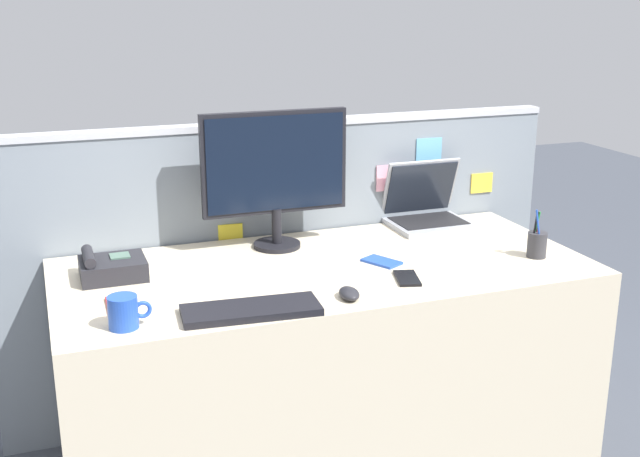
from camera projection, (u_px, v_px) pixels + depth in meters
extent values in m
cube|color=beige|center=(325.00, 366.00, 2.82)|extent=(1.81, 0.82, 0.75)
cube|color=gray|center=(286.00, 271.00, 3.16)|extent=(2.23, 0.06, 1.16)
cube|color=#B7BAC1|center=(284.00, 123.00, 2.99)|extent=(2.23, 0.07, 0.02)
cube|color=#66ADD1|center=(429.00, 149.00, 3.20)|extent=(0.11, 0.01, 0.09)
cube|color=pink|center=(388.00, 178.00, 3.17)|extent=(0.10, 0.01, 0.10)
cube|color=yellow|center=(231.00, 236.00, 3.00)|extent=(0.09, 0.01, 0.09)
cube|color=yellow|center=(482.00, 183.00, 3.33)|extent=(0.10, 0.01, 0.08)
cylinder|color=black|center=(277.00, 245.00, 2.91)|extent=(0.17, 0.17, 0.02)
cylinder|color=black|center=(277.00, 226.00, 2.89)|extent=(0.04, 0.04, 0.13)
cube|color=black|center=(275.00, 162.00, 2.83)|extent=(0.54, 0.03, 0.37)
cube|color=black|center=(276.00, 163.00, 2.82)|extent=(0.51, 0.01, 0.34)
cube|color=#9EA0A8|center=(429.00, 224.00, 3.16)|extent=(0.31, 0.27, 0.02)
cube|color=black|center=(428.00, 221.00, 3.17)|extent=(0.27, 0.20, 0.00)
cube|color=#9EA0A8|center=(420.00, 188.00, 3.21)|extent=(0.31, 0.09, 0.24)
cube|color=black|center=(421.00, 189.00, 3.20)|extent=(0.29, 0.08, 0.22)
cube|color=#232328|center=(113.00, 269.00, 2.59)|extent=(0.21, 0.17, 0.06)
cube|color=#4C6B5B|center=(120.00, 256.00, 2.61)|extent=(0.06, 0.06, 0.01)
cylinder|color=#232328|center=(89.00, 257.00, 2.55)|extent=(0.04, 0.16, 0.04)
cube|color=black|center=(251.00, 310.00, 2.31)|extent=(0.41, 0.18, 0.02)
ellipsoid|color=#232328|center=(349.00, 293.00, 2.42)|extent=(0.07, 0.11, 0.03)
cylinder|color=#333338|center=(537.00, 245.00, 2.79)|extent=(0.07, 0.07, 0.09)
cylinder|color=blue|center=(539.00, 229.00, 2.76)|extent=(0.02, 0.03, 0.14)
cylinder|color=black|center=(535.00, 230.00, 2.77)|extent=(0.02, 0.01, 0.13)
cylinder|color=red|center=(538.00, 229.00, 2.78)|extent=(0.01, 0.01, 0.12)
cylinder|color=#238438|center=(536.00, 229.00, 2.79)|extent=(0.02, 0.02, 0.13)
cube|color=#B22323|center=(118.00, 306.00, 2.36)|extent=(0.06, 0.15, 0.01)
cube|color=blue|center=(382.00, 262.00, 2.74)|extent=(0.13, 0.15, 0.01)
cube|color=black|center=(407.00, 278.00, 2.58)|extent=(0.11, 0.15, 0.01)
cylinder|color=blue|center=(123.00, 312.00, 2.20)|extent=(0.08, 0.08, 0.09)
torus|color=blue|center=(143.00, 310.00, 2.22)|extent=(0.05, 0.01, 0.05)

